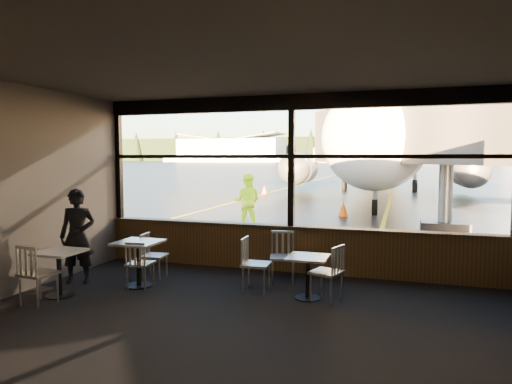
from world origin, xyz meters
The scene contains 31 objects.
ground_plane centered at (0.00, 120.00, 0.00)m, with size 520.00×520.00×0.00m, color black.
carpet_floor centered at (0.00, -3.00, 0.01)m, with size 8.00×6.00×0.01m, color black.
ceiling centered at (0.00, -3.00, 3.50)m, with size 8.00×6.00×0.04m, color #38332D.
wall_left centered at (-4.00, -3.00, 1.75)m, with size 0.04×6.00×3.50m, color #4C433D.
wall_back centered at (0.00, -6.00, 1.75)m, with size 8.00×0.04×3.50m, color #4C433D.
window_sill centered at (0.00, 0.00, 0.45)m, with size 8.00×0.28×0.90m, color #4E3317.
window_header centered at (0.00, 0.00, 3.35)m, with size 8.00×0.18×0.30m, color black.
mullion_left centered at (-3.95, 0.00, 2.20)m, with size 0.12×0.12×2.60m, color black.
mullion_centre centered at (0.00, 0.00, 2.20)m, with size 0.12×0.12×2.60m, color black.
window_transom centered at (0.00, 0.00, 2.30)m, with size 8.00×0.10×0.08m, color black.
airliner centered at (0.64, 21.56, 5.41)m, with size 29.52×35.43×10.83m, color white, non-canonical shape.
jet_bridge centered at (3.60, 5.50, 2.26)m, with size 8.47×10.35×4.52m, color #2A2A2C, non-canonical shape.
cafe_table_near centered at (0.67, -1.64, 0.35)m, with size 0.64×0.64×0.70m, color #A9A39B, non-canonical shape.
cafe_table_mid centered at (-2.31, -1.85, 0.40)m, with size 0.74×0.74×0.81m, color gray, non-canonical shape.
cafe_table_left centered at (-3.24, -2.75, 0.38)m, with size 0.69×0.69×0.76m, color #9A968D, non-canonical shape.
chair_near_e centered at (0.98, -1.69, 0.46)m, with size 0.51×0.51×0.93m, color #B3AEA2, non-canonical shape.
chair_near_w centered at (-0.23, -1.54, 0.47)m, with size 0.51×0.51×0.94m, color #BAB4A8, non-canonical shape.
chair_near_n centered at (0.07, -0.91, 0.47)m, with size 0.52×0.52×0.95m, color #AFA99D, non-canonical shape.
chair_mid_s centered at (-2.23, -1.92, 0.43)m, with size 0.46×0.46×0.85m, color #AEAA9D, non-canonical shape.
chair_mid_w centered at (-2.30, -1.33, 0.43)m, with size 0.47×0.47×0.87m, color #B7B2A5, non-canonical shape.
chair_left_s centered at (-3.23, -3.20, 0.48)m, with size 0.53×0.53×0.97m, color #AFAA9E, non-canonical shape.
passenger centered at (-3.48, -2.00, 0.86)m, with size 0.63×0.41×1.72m, color black.
ground_crew centered at (-2.57, 4.78, 0.89)m, with size 0.86×0.67×1.77m, color #BFF219.
cone_nose centered at (-0.06, 8.92, 0.28)m, with size 0.41×0.41×0.57m, color orange.
cone_wing centered at (-6.06, 18.22, 0.24)m, with size 0.35×0.35×0.48m, color #EE4C07.
hangar_left centered at (-70.00, 180.00, 5.50)m, with size 45.00×18.00×11.00m, color silver, non-canonical shape.
hangar_mid centered at (0.00, 185.00, 5.00)m, with size 38.00×15.00×10.00m, color silver, non-canonical shape.
fuel_tank_a centered at (-30.00, 182.00, 3.00)m, with size 8.00×8.00×6.00m, color silver.
fuel_tank_b centered at (-20.00, 182.00, 3.00)m, with size 8.00×8.00×6.00m, color silver.
fuel_tank_c centered at (-10.00, 182.00, 3.00)m, with size 8.00×8.00×6.00m, color silver.
treeline centered at (0.00, 210.00, 6.00)m, with size 360.00×3.00×12.00m, color black.
Camera 1 is at (2.09, -8.76, 2.29)m, focal length 32.00 mm.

